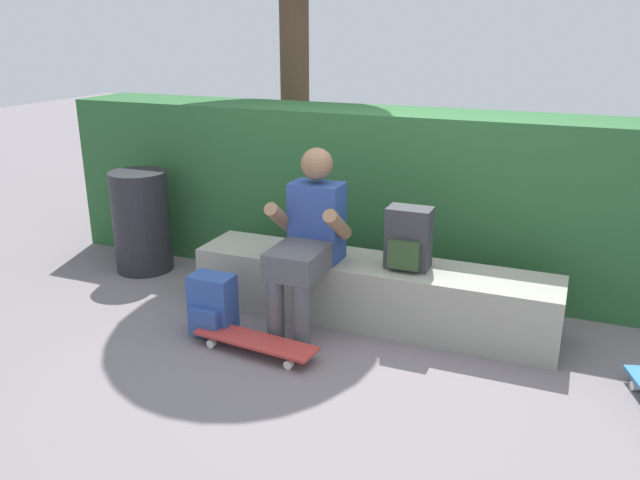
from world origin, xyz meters
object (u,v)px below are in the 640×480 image
at_px(backpack_on_bench, 408,239).
at_px(trash_bin, 142,221).
at_px(bench_main, 371,291).
at_px(skateboard_near_person, 255,341).
at_px(backpack_on_ground, 212,306).
at_px(person_skater, 308,236).

distance_m(backpack_on_bench, trash_bin, 2.28).
xyz_separation_m(backpack_on_bench, trash_bin, (-2.26, 0.21, -0.21)).
relative_size(bench_main, backpack_on_bench, 6.11).
relative_size(skateboard_near_person, backpack_on_bench, 2.04).
bearing_deg(backpack_on_ground, person_skater, 35.36).
relative_size(person_skater, skateboard_near_person, 1.44).
relative_size(person_skater, trash_bin, 1.43).
distance_m(person_skater, backpack_on_bench, 0.64).
bearing_deg(person_skater, trash_bin, 165.78).
height_order(bench_main, backpack_on_ground, bench_main).
distance_m(person_skater, backpack_on_ground, 0.77).
height_order(backpack_on_bench, trash_bin, backpack_on_bench).
relative_size(skateboard_near_person, backpack_on_ground, 2.04).
bearing_deg(backpack_on_ground, trash_bin, 145.17).
bearing_deg(backpack_on_bench, person_skater, -161.37).
xyz_separation_m(bench_main, backpack_on_bench, (0.24, -0.01, 0.40)).
bearing_deg(skateboard_near_person, backpack_on_bench, 43.03).
distance_m(bench_main, backpack_on_bench, 0.47).
distance_m(person_skater, trash_bin, 1.72).
height_order(person_skater, backpack_on_ground, person_skater).
distance_m(skateboard_near_person, backpack_on_bench, 1.16).
bearing_deg(trash_bin, backpack_on_bench, -5.40).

